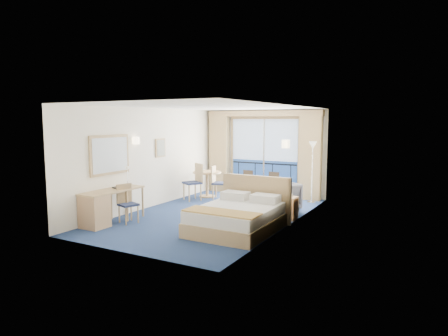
{
  "coord_description": "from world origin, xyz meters",
  "views": [
    {
      "loc": [
        4.96,
        -8.49,
        2.37
      ],
      "look_at": [
        0.2,
        0.2,
        1.18
      ],
      "focal_mm": 32.0,
      "sensor_mm": 36.0,
      "label": 1
    }
  ],
  "objects_px": {
    "desk": "(99,208)",
    "table_chair_a": "(217,180)",
    "floor_lamp": "(313,157)",
    "round_table": "(207,178)",
    "nightstand": "(288,208)",
    "armchair": "(281,196)",
    "table_chair_b": "(195,180)",
    "bed": "(238,217)",
    "desk_chair": "(127,201)"
  },
  "relations": [
    {
      "from": "round_table",
      "to": "table_chair_a",
      "type": "relative_size",
      "value": 0.88
    },
    {
      "from": "table_chair_a",
      "to": "nightstand",
      "type": "bearing_deg",
      "value": -131.14
    },
    {
      "from": "desk",
      "to": "nightstand",
      "type": "bearing_deg",
      "value": 37.75
    },
    {
      "from": "round_table",
      "to": "floor_lamp",
      "type": "bearing_deg",
      "value": 11.63
    },
    {
      "from": "desk_chair",
      "to": "desk",
      "type": "bearing_deg",
      "value": 171.1
    },
    {
      "from": "bed",
      "to": "nightstand",
      "type": "xyz_separation_m",
      "value": [
        0.58,
        1.53,
        -0.03
      ]
    },
    {
      "from": "bed",
      "to": "armchair",
      "type": "bearing_deg",
      "value": 87.09
    },
    {
      "from": "bed",
      "to": "desk",
      "type": "height_order",
      "value": "bed"
    },
    {
      "from": "table_chair_b",
      "to": "bed",
      "type": "bearing_deg",
      "value": -11.12
    },
    {
      "from": "table_chair_b",
      "to": "round_table",
      "type": "bearing_deg",
      "value": 115.47
    },
    {
      "from": "nightstand",
      "to": "bed",
      "type": "bearing_deg",
      "value": -110.92
    },
    {
      "from": "bed",
      "to": "floor_lamp",
      "type": "bearing_deg",
      "value": 81.35
    },
    {
      "from": "desk_chair",
      "to": "table_chair_a",
      "type": "distance_m",
      "value": 3.49
    },
    {
      "from": "nightstand",
      "to": "table_chair_a",
      "type": "xyz_separation_m",
      "value": [
        -2.73,
        1.34,
        0.29
      ]
    },
    {
      "from": "armchair",
      "to": "desk",
      "type": "bearing_deg",
      "value": -5.98
    },
    {
      "from": "bed",
      "to": "nightstand",
      "type": "relative_size",
      "value": 3.79
    },
    {
      "from": "nightstand",
      "to": "armchair",
      "type": "xyz_separation_m",
      "value": [
        -0.47,
        0.76,
        0.11
      ]
    },
    {
      "from": "armchair",
      "to": "desk_chair",
      "type": "relative_size",
      "value": 0.92
    },
    {
      "from": "desk",
      "to": "round_table",
      "type": "height_order",
      "value": "round_table"
    },
    {
      "from": "nightstand",
      "to": "desk",
      "type": "relative_size",
      "value": 0.33
    },
    {
      "from": "bed",
      "to": "table_chair_b",
      "type": "relative_size",
      "value": 1.88
    },
    {
      "from": "bed",
      "to": "table_chair_a",
      "type": "xyz_separation_m",
      "value": [
        -2.15,
        2.87,
        0.26
      ]
    },
    {
      "from": "table_chair_b",
      "to": "table_chair_a",
      "type": "bearing_deg",
      "value": 75.61
    },
    {
      "from": "desk_chair",
      "to": "table_chair_b",
      "type": "height_order",
      "value": "table_chair_b"
    },
    {
      "from": "bed",
      "to": "round_table",
      "type": "height_order",
      "value": "bed"
    },
    {
      "from": "table_chair_b",
      "to": "armchair",
      "type": "bearing_deg",
      "value": 28.85
    },
    {
      "from": "bed",
      "to": "floor_lamp",
      "type": "height_order",
      "value": "floor_lamp"
    },
    {
      "from": "table_chair_a",
      "to": "desk_chair",
      "type": "bearing_deg",
      "value": 157.69
    },
    {
      "from": "bed",
      "to": "table_chair_a",
      "type": "height_order",
      "value": "bed"
    },
    {
      "from": "desk",
      "to": "table_chair_a",
      "type": "relative_size",
      "value": 1.64
    },
    {
      "from": "armchair",
      "to": "desk",
      "type": "height_order",
      "value": "desk"
    },
    {
      "from": "bed",
      "to": "desk_chair",
      "type": "bearing_deg",
      "value": -167.12
    },
    {
      "from": "armchair",
      "to": "round_table",
      "type": "height_order",
      "value": "round_table"
    },
    {
      "from": "floor_lamp",
      "to": "table_chair_a",
      "type": "xyz_separation_m",
      "value": [
        -2.7,
        -0.76,
        -0.78
      ]
    },
    {
      "from": "desk",
      "to": "table_chair_b",
      "type": "height_order",
      "value": "table_chair_b"
    },
    {
      "from": "desk",
      "to": "desk_chair",
      "type": "xyz_separation_m",
      "value": [
        0.3,
        0.58,
        0.08
      ]
    },
    {
      "from": "armchair",
      "to": "table_chair_a",
      "type": "xyz_separation_m",
      "value": [
        -2.26,
        0.59,
        0.19
      ]
    },
    {
      "from": "floor_lamp",
      "to": "desk",
      "type": "height_order",
      "value": "floor_lamp"
    },
    {
      "from": "armchair",
      "to": "table_chair_b",
      "type": "relative_size",
      "value": 0.76
    },
    {
      "from": "floor_lamp",
      "to": "armchair",
      "type": "bearing_deg",
      "value": -107.95
    },
    {
      "from": "armchair",
      "to": "round_table",
      "type": "xyz_separation_m",
      "value": [
        -2.69,
        0.7,
        0.22
      ]
    },
    {
      "from": "bed",
      "to": "armchair",
      "type": "xyz_separation_m",
      "value": [
        0.12,
        2.28,
        0.07
      ]
    },
    {
      "from": "nightstand",
      "to": "round_table",
      "type": "xyz_separation_m",
      "value": [
        -3.16,
        1.46,
        0.33
      ]
    },
    {
      "from": "floor_lamp",
      "to": "round_table",
      "type": "bearing_deg",
      "value": -168.37
    },
    {
      "from": "armchair",
      "to": "nightstand",
      "type": "bearing_deg",
      "value": 66.85
    },
    {
      "from": "floor_lamp",
      "to": "table_chair_a",
      "type": "relative_size",
      "value": 1.78
    },
    {
      "from": "round_table",
      "to": "table_chair_b",
      "type": "distance_m",
      "value": 0.59
    },
    {
      "from": "floor_lamp",
      "to": "round_table",
      "type": "xyz_separation_m",
      "value": [
        -3.12,
        -0.64,
        -0.74
      ]
    },
    {
      "from": "floor_lamp",
      "to": "round_table",
      "type": "height_order",
      "value": "floor_lamp"
    },
    {
      "from": "round_table",
      "to": "table_chair_b",
      "type": "relative_size",
      "value": 0.81
    }
  ]
}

